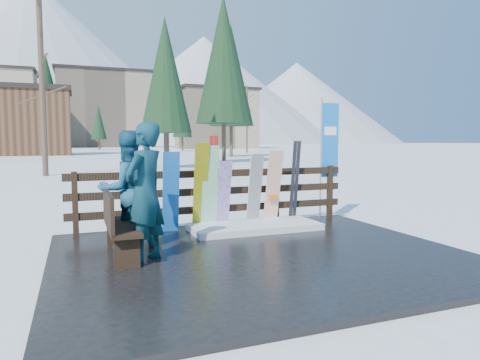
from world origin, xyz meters
name	(u,v)px	position (x,y,z in m)	size (l,w,h in m)	color
ground	(262,258)	(0.00, 0.00, 0.00)	(700.00, 700.00, 0.00)	white
deck	(262,256)	(0.00, 0.00, 0.04)	(6.00, 5.00, 0.08)	black
fence	(217,193)	(0.00, 2.20, 0.74)	(5.60, 0.10, 1.15)	black
snow_patch	(255,227)	(0.57, 1.60, 0.14)	(2.45, 1.00, 0.12)	white
bench	(116,223)	(-2.05, 0.52, 0.60)	(0.41, 1.50, 0.97)	black
snowboard_0	(171,192)	(-0.95, 1.98, 0.82)	(0.31, 0.03, 1.50)	blue
snowboard_1	(210,188)	(-0.20, 1.98, 0.88)	(0.31, 0.03, 1.61)	white
snowboard_2	(201,187)	(-0.38, 1.98, 0.91)	(0.27, 0.03, 1.68)	#F7EB07
snowboard_3	(224,195)	(0.08, 1.98, 0.73)	(0.25, 0.03, 1.33)	white
snowboard_4	(255,190)	(0.73, 1.98, 0.80)	(0.27, 0.03, 1.46)	black
snowboard_5	(273,187)	(1.13, 1.98, 0.83)	(0.30, 0.03, 1.53)	white
ski_pair_a	(212,182)	(-0.13, 2.05, 0.97)	(0.16, 0.24, 1.78)	red
ski_pair_b	(295,182)	(1.65, 2.05, 0.92)	(0.17, 0.22, 1.69)	black
rental_flag	(328,145)	(2.56, 2.25, 1.69)	(0.45, 0.04, 2.60)	silver
person_front	(145,192)	(-1.68, 0.22, 1.05)	(0.71, 0.47, 1.95)	#0F4D4C
person_back	(127,190)	(-1.83, 1.02, 1.00)	(0.90, 0.70, 1.84)	navy
resort_buildings	(88,111)	(1.03, 115.41, 9.81)	(73.00, 87.60, 22.60)	tan
trees	(123,104)	(2.98, 47.13, 6.18)	(42.27, 68.69, 14.04)	#382B1E
mountains	(60,73)	(-10.50, 328.41, 50.20)	(520.00, 260.00, 120.00)	white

